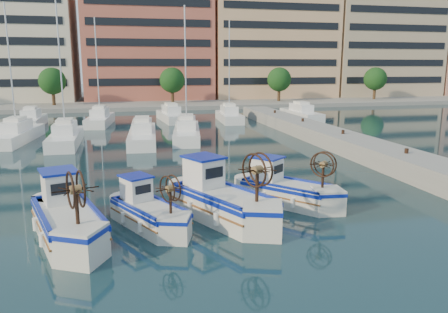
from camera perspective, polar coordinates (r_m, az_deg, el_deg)
ground at (r=18.51m, az=-0.58°, el=-8.58°), size 300.00×300.00×0.00m
quay at (r=30.59m, az=20.47°, el=0.01°), size 3.00×60.00×1.20m
waterfront at (r=83.14m, az=-4.09°, el=14.94°), size 180.00×40.00×25.60m
yacht_marina at (r=44.37m, az=-12.34°, el=3.84°), size 38.87×23.28×11.50m
fishing_boat_a at (r=17.65m, az=-19.84°, el=-7.41°), size 3.30×5.07×3.07m
fishing_boat_b at (r=18.12m, az=-9.88°, el=-6.92°), size 3.16×4.11×2.48m
fishing_boat_c at (r=18.65m, az=-0.42°, el=-5.53°), size 4.08×5.36×3.23m
fishing_boat_d at (r=20.88m, az=7.97°, el=-4.13°), size 4.06×4.38×2.75m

